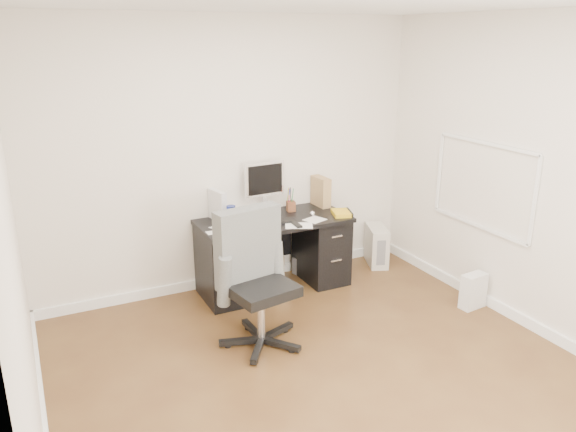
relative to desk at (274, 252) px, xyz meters
name	(u,v)px	position (x,y,z in m)	size (l,w,h in m)	color
ground	(329,379)	(-0.30, -1.65, -0.40)	(4.00, 4.00, 0.00)	#4C2F18
room_shell	(337,165)	(-0.27, -1.62, 1.26)	(4.02, 4.02, 2.71)	silver
desk	(274,252)	(0.00, 0.00, 0.00)	(1.50, 0.70, 0.75)	black
loose_papers	(257,223)	(-0.20, -0.05, 0.35)	(1.10, 0.60, 0.00)	white
lcd_monitor	(264,187)	(0.00, 0.23, 0.62)	(0.43, 0.25, 0.54)	silver
keyboard	(276,222)	(-0.03, -0.11, 0.36)	(0.38, 0.13, 0.02)	black
computer_mouse	(312,213)	(0.39, -0.08, 0.38)	(0.05, 0.05, 0.05)	silver
travel_mug	(231,216)	(-0.45, 0.00, 0.45)	(0.09, 0.09, 0.20)	navy
white_binder	(218,205)	(-0.51, 0.22, 0.50)	(0.12, 0.26, 0.30)	silver
magazine_file	(321,191)	(0.65, 0.20, 0.51)	(0.13, 0.27, 0.31)	#A0754D
pen_cup	(291,200)	(0.27, 0.16, 0.47)	(0.10, 0.10, 0.25)	brown
yellow_book	(342,213)	(0.68, -0.18, 0.37)	(0.18, 0.23, 0.04)	gold
paper_remote	(299,225)	(0.13, -0.29, 0.36)	(0.26, 0.21, 0.02)	white
office_chair	(261,281)	(-0.56, -0.96, 0.18)	(0.66, 0.66, 1.16)	#4F514F
pc_tower	(377,245)	(1.32, 0.08, -0.18)	(0.19, 0.44, 0.44)	beige
shopping_bag	(473,291)	(1.52, -1.23, -0.23)	(0.25, 0.18, 0.34)	white
wicker_basket	(262,269)	(-0.09, 0.12, -0.22)	(0.36, 0.36, 0.36)	#4B3116
desk_printer	(311,265)	(0.52, 0.17, -0.31)	(0.32, 0.26, 0.19)	slate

